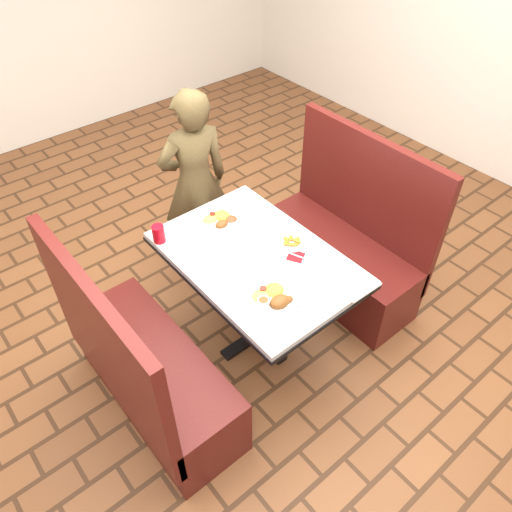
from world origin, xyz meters
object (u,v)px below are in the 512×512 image
at_px(dining_table, 256,268).
at_px(near_dinner_plate, 274,295).
at_px(red_tumbler, 159,234).
at_px(diner_person, 195,183).
at_px(far_dinner_plate, 221,218).
at_px(booth_bench_left, 147,372).
at_px(booth_bench_right, 342,251).
at_px(plantain_plate, 292,242).

relative_size(dining_table, near_dinner_plate, 4.58).
bearing_deg(red_tumbler, diner_person, 38.27).
bearing_deg(far_dinner_plate, booth_bench_left, -154.93).
height_order(booth_bench_left, red_tumbler, booth_bench_left).
xyz_separation_m(booth_bench_right, plantain_plate, (-0.57, -0.05, 0.43)).
bearing_deg(far_dinner_plate, plantain_plate, -65.94).
bearing_deg(far_dinner_plate, near_dinner_plate, -104.07).
bearing_deg(dining_table, diner_person, 78.29).
xyz_separation_m(dining_table, booth_bench_left, (-0.80, 0.00, -0.32)).
relative_size(booth_bench_left, booth_bench_right, 1.00).
xyz_separation_m(dining_table, plantain_plate, (0.23, -0.05, 0.11)).
height_order(diner_person, plantain_plate, diner_person).
relative_size(dining_table, far_dinner_plate, 4.72).
relative_size(booth_bench_right, red_tumbler, 10.79).
height_order(dining_table, plantain_plate, plantain_plate).
bearing_deg(near_dinner_plate, booth_bench_right, 18.82).
bearing_deg(dining_table, plantain_plate, -12.88).
bearing_deg(near_dinner_plate, plantain_plate, 35.47).
height_order(diner_person, red_tumbler, diner_person).
bearing_deg(booth_bench_left, diner_person, 42.60).
bearing_deg(diner_person, near_dinner_plate, 87.69).
bearing_deg(red_tumbler, booth_bench_right, -22.28).
height_order(booth_bench_left, plantain_plate, booth_bench_left).
distance_m(booth_bench_right, near_dinner_plate, 1.09).
distance_m(booth_bench_left, far_dinner_plate, 1.02).
xyz_separation_m(dining_table, red_tumbler, (-0.36, 0.47, 0.15)).
xyz_separation_m(far_dinner_plate, plantain_plate, (0.20, -0.44, -0.01)).
xyz_separation_m(booth_bench_right, diner_person, (-0.61, 0.91, 0.37)).
bearing_deg(plantain_plate, booth_bench_left, 177.05).
bearing_deg(booth_bench_right, diner_person, 123.93).
relative_size(dining_table, plantain_plate, 7.32).
xyz_separation_m(booth_bench_left, red_tumbler, (0.44, 0.47, 0.48)).
bearing_deg(plantain_plate, diner_person, 92.65).
bearing_deg(near_dinner_plate, booth_bench_left, 153.90).
height_order(far_dinner_plate, red_tumbler, red_tumbler).
relative_size(booth_bench_right, near_dinner_plate, 4.53).
relative_size(booth_bench_left, near_dinner_plate, 4.53).
xyz_separation_m(booth_bench_left, far_dinner_plate, (0.83, 0.39, 0.44)).
relative_size(dining_table, booth_bench_left, 1.01).
distance_m(dining_table, booth_bench_left, 0.86).
bearing_deg(diner_person, plantain_plate, 105.44).
bearing_deg(plantain_plate, dining_table, 167.12).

